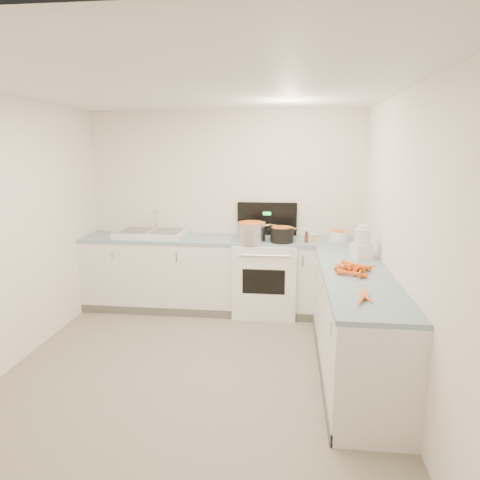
# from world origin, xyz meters

# --- Properties ---
(floor) EXTENTS (3.50, 4.00, 0.00)m
(floor) POSITION_xyz_m (0.00, 0.00, 0.00)
(floor) COLOR gray
(floor) RESTS_ON ground
(ceiling) EXTENTS (3.50, 4.00, 0.00)m
(ceiling) POSITION_xyz_m (0.00, 0.00, 2.50)
(ceiling) COLOR white
(ceiling) RESTS_ON ground
(wall_back) EXTENTS (3.50, 0.00, 2.50)m
(wall_back) POSITION_xyz_m (0.00, 2.00, 1.25)
(wall_back) COLOR white
(wall_back) RESTS_ON ground
(wall_front) EXTENTS (3.50, 0.00, 2.50)m
(wall_front) POSITION_xyz_m (0.00, -2.00, 1.25)
(wall_front) COLOR white
(wall_front) RESTS_ON ground
(wall_right) EXTENTS (0.00, 4.00, 2.50)m
(wall_right) POSITION_xyz_m (1.75, 0.00, 1.25)
(wall_right) COLOR white
(wall_right) RESTS_ON ground
(counter_back) EXTENTS (3.50, 0.62, 0.94)m
(counter_back) POSITION_xyz_m (0.00, 1.70, 0.47)
(counter_back) COLOR white
(counter_back) RESTS_ON ground
(counter_right) EXTENTS (0.62, 2.20, 0.94)m
(counter_right) POSITION_xyz_m (1.45, 0.30, 0.47)
(counter_right) COLOR white
(counter_right) RESTS_ON ground
(stove) EXTENTS (0.76, 0.65, 1.36)m
(stove) POSITION_xyz_m (0.55, 1.69, 0.47)
(stove) COLOR white
(stove) RESTS_ON ground
(sink) EXTENTS (0.86, 0.52, 0.31)m
(sink) POSITION_xyz_m (-0.90, 1.70, 0.98)
(sink) COLOR white
(sink) RESTS_ON counter_back
(steel_pot) EXTENTS (0.45, 0.45, 0.25)m
(steel_pot) POSITION_xyz_m (0.39, 1.53, 1.05)
(steel_pot) COLOR silver
(steel_pot) RESTS_ON stove
(black_pot) EXTENTS (0.29, 0.29, 0.20)m
(black_pot) POSITION_xyz_m (0.75, 1.55, 1.02)
(black_pot) COLOR black
(black_pot) RESTS_ON stove
(wooden_spoon) EXTENTS (0.34, 0.25, 0.02)m
(wooden_spoon) POSITION_xyz_m (0.75, 1.55, 1.13)
(wooden_spoon) COLOR #AD7A47
(wooden_spoon) RESTS_ON black_pot
(mixing_bowl) EXTENTS (0.29, 0.29, 0.11)m
(mixing_bowl) POSITION_xyz_m (1.43, 1.74, 1.00)
(mixing_bowl) COLOR white
(mixing_bowl) RESTS_ON counter_back
(extract_bottle) EXTENTS (0.04, 0.04, 0.11)m
(extract_bottle) POSITION_xyz_m (1.04, 1.57, 0.99)
(extract_bottle) COLOR #593319
(extract_bottle) RESTS_ON counter_back
(spice_jar) EXTENTS (0.06, 0.06, 0.10)m
(spice_jar) POSITION_xyz_m (1.13, 1.53, 0.99)
(spice_jar) COLOR #E5B266
(spice_jar) RESTS_ON counter_back
(food_processor) EXTENTS (0.21, 0.24, 0.34)m
(food_processor) POSITION_xyz_m (1.57, 0.88, 1.09)
(food_processor) COLOR white
(food_processor) RESTS_ON counter_right
(carrot_pile) EXTENTS (0.39, 0.48, 0.09)m
(carrot_pile) POSITION_xyz_m (1.41, 0.38, 0.97)
(carrot_pile) COLOR orange
(carrot_pile) RESTS_ON counter_right
(peeled_carrots) EXTENTS (0.16, 0.31, 0.04)m
(peeled_carrots) POSITION_xyz_m (1.39, -0.40, 0.96)
(peeled_carrots) COLOR orange
(peeled_carrots) RESTS_ON counter_right
(peelings) EXTENTS (0.23, 0.26, 0.01)m
(peelings) POSITION_xyz_m (-1.10, 1.73, 1.02)
(peelings) COLOR tan
(peelings) RESTS_ON sink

